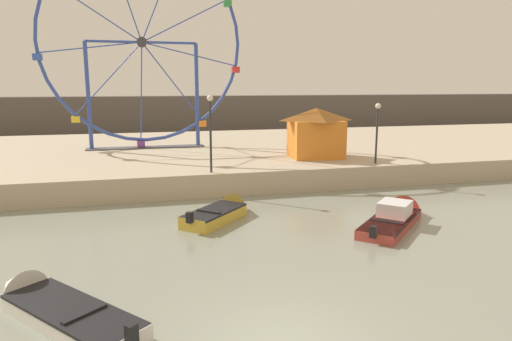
{
  "coord_description": "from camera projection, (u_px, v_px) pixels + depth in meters",
  "views": [
    {
      "loc": [
        -2.92,
        -8.88,
        5.84
      ],
      "look_at": [
        1.72,
        9.1,
        2.32
      ],
      "focal_mm": 32.0,
      "sensor_mm": 36.0,
      "label": 1
    }
  ],
  "objects": [
    {
      "name": "promenade_lamp_near",
      "position": [
        377.0,
        124.0,
        26.51
      ],
      "size": [
        0.32,
        0.32,
        3.52
      ],
      "color": "#2D2D33",
      "rests_on": "quay_promenade"
    },
    {
      "name": "distant_town_skyline",
      "position": [
        162.0,
        114.0,
        57.73
      ],
      "size": [
        140.0,
        3.0,
        4.4
      ],
      "primitive_type": "cube",
      "color": "#564C47",
      "rests_on": "ground_plane"
    },
    {
      "name": "motorboat_white_red_stripe",
      "position": [
        49.0,
        304.0,
        11.8
      ],
      "size": [
        4.53,
        5.1,
        1.29
      ],
      "rotation": [
        0.0,
        0.0,
        2.26
      ],
      "color": "silver",
      "rests_on": "ground_plane"
    },
    {
      "name": "motorboat_faded_red",
      "position": [
        398.0,
        215.0,
        19.78
      ],
      "size": [
        5.15,
        5.05,
        1.5
      ],
      "rotation": [
        0.0,
        0.0,
        0.77
      ],
      "color": "#B24238",
      "rests_on": "ground_plane"
    },
    {
      "name": "ferris_wheel_blue_frame",
      "position": [
        142.0,
        45.0,
        32.08
      ],
      "size": [
        14.16,
        1.2,
        14.53
      ],
      "color": "#334CA8",
      "rests_on": "quay_promenade"
    },
    {
      "name": "carnival_booth_orange_canopy",
      "position": [
        316.0,
        132.0,
        28.86
      ],
      "size": [
        3.69,
        3.16,
        3.13
      ],
      "rotation": [
        0.0,
        0.0,
        -0.08
      ],
      "color": "orange",
      "rests_on": "quay_promenade"
    },
    {
      "name": "motorboat_mustard_yellow",
      "position": [
        223.0,
        211.0,
        20.21
      ],
      "size": [
        3.79,
        3.93,
        1.28
      ],
      "rotation": [
        0.0,
        0.0,
        0.82
      ],
      "color": "gold",
      "rests_on": "ground_plane"
    },
    {
      "name": "promenade_lamp_far",
      "position": [
        210.0,
        123.0,
        23.63
      ],
      "size": [
        0.32,
        0.32,
        4.05
      ],
      "color": "#2D2D33",
      "rests_on": "quay_promenade"
    },
    {
      "name": "quay_promenade",
      "position": [
        180.0,
        155.0,
        34.16
      ],
      "size": [
        110.0,
        22.34,
        1.25
      ],
      "primitive_type": "cube",
      "color": "#B7A88E",
      "rests_on": "ground_plane"
    }
  ]
}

